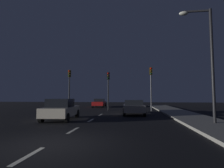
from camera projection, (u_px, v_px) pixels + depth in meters
ground_plane at (93, 119)px, 13.14m from camera, size 80.00×80.00×0.00m
sidewalk_curb_right at (197, 120)px, 12.28m from camera, size 3.00×40.00×0.15m
lane_stripe_nearest at (29, 156)px, 5.02m from camera, size 0.16×1.60×0.01m
lane_stripe_second at (73, 130)px, 8.78m from camera, size 0.16×1.60×0.01m
lane_stripe_third at (91, 120)px, 12.54m from camera, size 0.16×1.60×0.01m
lane_stripe_fourth at (101, 115)px, 16.31m from camera, size 0.16×1.60×0.01m
traffic_signal_left at (69, 82)px, 21.90m from camera, size 0.32×0.38×5.04m
traffic_signal_center at (108, 83)px, 21.31m from camera, size 0.32×0.38×4.68m
traffic_signal_right at (151, 80)px, 20.74m from camera, size 0.32×0.38×5.18m
car_stopped_ahead at (133, 107)px, 16.55m from camera, size 2.14×4.36×1.38m
car_adjacent_lane at (61, 109)px, 12.68m from camera, size 2.16×4.02×1.54m
car_oncoming_far at (99, 103)px, 28.14m from camera, size 2.03×4.62×1.35m
street_lamp_right at (207, 54)px, 10.61m from camera, size 1.95×0.36×7.11m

